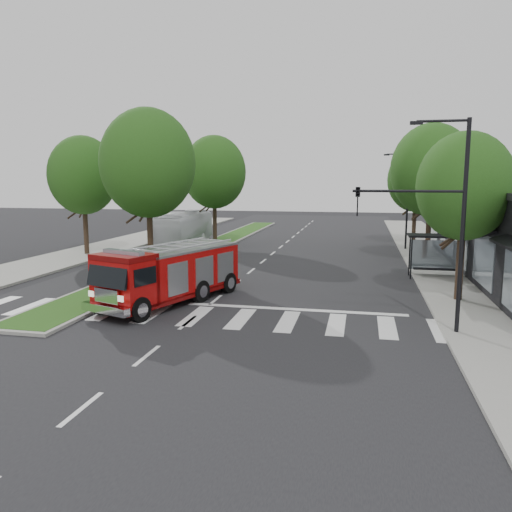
# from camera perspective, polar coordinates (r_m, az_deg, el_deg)

# --- Properties ---
(ground) EXTENTS (140.00, 140.00, 0.00)m
(ground) POSITION_cam_1_polar(r_m,az_deg,el_deg) (24.54, -4.64, -5.04)
(ground) COLOR black
(ground) RESTS_ON ground
(sidewalk_right) EXTENTS (5.00, 80.00, 0.15)m
(sidewalk_right) POSITION_cam_1_polar(r_m,az_deg,el_deg) (33.80, 21.40, -1.69)
(sidewalk_right) COLOR gray
(sidewalk_right) RESTS_ON ground
(sidewalk_left) EXTENTS (5.00, 80.00, 0.15)m
(sidewalk_left) POSITION_cam_1_polar(r_m,az_deg,el_deg) (39.59, -20.83, -0.22)
(sidewalk_left) COLOR gray
(sidewalk_left) RESTS_ON ground
(median) EXTENTS (3.00, 50.00, 0.15)m
(median) POSITION_cam_1_polar(r_m,az_deg,el_deg) (43.20, -5.45, 1.01)
(median) COLOR gray
(median) RESTS_ON ground
(bus_shelter) EXTENTS (3.20, 1.60, 2.61)m
(bus_shelter) POSITION_cam_1_polar(r_m,az_deg,el_deg) (31.51, 19.80, 1.29)
(bus_shelter) COLOR black
(bus_shelter) RESTS_ON ground
(tree_right_near) EXTENTS (4.40, 4.40, 8.05)m
(tree_right_near) POSITION_cam_1_polar(r_m,az_deg,el_deg) (25.26, 22.74, 7.33)
(tree_right_near) COLOR black
(tree_right_near) RESTS_ON ground
(tree_right_mid) EXTENTS (5.60, 5.60, 9.72)m
(tree_right_mid) POSITION_cam_1_polar(r_m,az_deg,el_deg) (37.13, 19.42, 9.24)
(tree_right_mid) COLOR black
(tree_right_mid) RESTS_ON ground
(tree_right_far) EXTENTS (5.00, 5.00, 8.73)m
(tree_right_far) POSITION_cam_1_polar(r_m,az_deg,el_deg) (47.06, 17.83, 8.30)
(tree_right_far) COLOR black
(tree_right_far) RESTS_ON ground
(tree_median_near) EXTENTS (5.80, 5.80, 10.16)m
(tree_median_near) POSITION_cam_1_polar(r_m,az_deg,el_deg) (31.59, -12.26, 10.31)
(tree_median_near) COLOR black
(tree_median_near) RESTS_ON ground
(tree_median_far) EXTENTS (5.60, 5.60, 9.72)m
(tree_median_far) POSITION_cam_1_polar(r_m,az_deg,el_deg) (44.73, -4.80, 9.52)
(tree_median_far) COLOR black
(tree_median_far) RESTS_ON ground
(tree_left_mid) EXTENTS (5.20, 5.20, 9.16)m
(tree_left_mid) POSITION_cam_1_polar(r_m,az_deg,el_deg) (40.61, -19.16, 8.70)
(tree_left_mid) COLOR black
(tree_left_mid) RESTS_ON ground
(streetlight_right_near) EXTENTS (4.08, 0.22, 8.00)m
(streetlight_right_near) POSITION_cam_1_polar(r_m,az_deg,el_deg) (19.56, 20.10, 4.81)
(streetlight_right_near) COLOR black
(streetlight_right_near) RESTS_ON ground
(streetlight_right_far) EXTENTS (2.11, 0.20, 8.00)m
(streetlight_right_far) POSITION_cam_1_polar(r_m,az_deg,el_deg) (42.99, 16.74, 6.54)
(streetlight_right_far) COLOR black
(streetlight_right_far) RESTS_ON ground
(fire_engine) EXTENTS (5.13, 8.67, 2.89)m
(fire_engine) POSITION_cam_1_polar(r_m,az_deg,el_deg) (24.02, -9.71, -2.06)
(fire_engine) COLOR #660505
(fire_engine) RESTS_ON ground
(city_bus) EXTENTS (3.27, 11.10, 3.05)m
(city_bus) POSITION_cam_1_polar(r_m,az_deg,el_deg) (44.59, -8.24, 3.08)
(city_bus) COLOR silver
(city_bus) RESTS_ON ground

